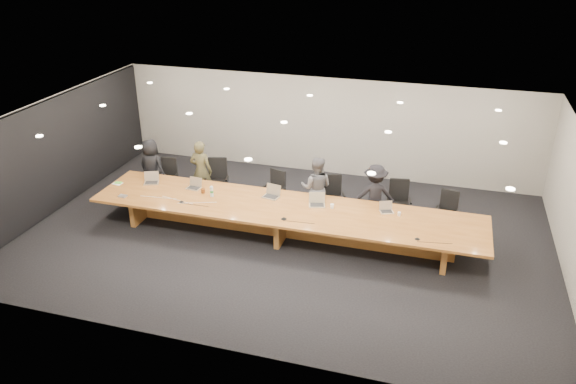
# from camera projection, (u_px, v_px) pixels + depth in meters

# --- Properties ---
(ground) EXTENTS (12.00, 12.00, 0.00)m
(ground) POSITION_uv_depth(u_px,v_px,m) (284.00, 236.00, 13.06)
(ground) COLOR black
(ground) RESTS_ON ground
(back_wall) EXTENTS (12.00, 0.02, 2.80)m
(back_wall) POSITION_uv_depth(u_px,v_px,m) (325.00, 126.00, 15.93)
(back_wall) COLOR beige
(back_wall) RESTS_ON ground
(left_wall_panel) EXTENTS (0.08, 7.84, 2.74)m
(left_wall_panel) POSITION_uv_depth(u_px,v_px,m) (57.00, 155.00, 14.00)
(left_wall_panel) COLOR black
(left_wall_panel) RESTS_ON ground
(conference_table) EXTENTS (9.00, 1.80, 0.75)m
(conference_table) POSITION_uv_depth(u_px,v_px,m) (284.00, 216.00, 12.84)
(conference_table) COLOR brown
(conference_table) RESTS_ON ground
(chair_far_left) EXTENTS (0.56, 0.56, 1.00)m
(chair_far_left) POSITION_uv_depth(u_px,v_px,m) (168.00, 177.00, 14.93)
(chair_far_left) COLOR black
(chair_far_left) RESTS_ON ground
(chair_left) EXTENTS (0.71, 0.71, 1.16)m
(chair_left) POSITION_uv_depth(u_px,v_px,m) (217.00, 181.00, 14.51)
(chair_left) COLOR black
(chair_left) RESTS_ON ground
(chair_mid_left) EXTENTS (0.69, 0.69, 1.06)m
(chair_mid_left) POSITION_uv_depth(u_px,v_px,m) (273.00, 191.00, 14.06)
(chair_mid_left) COLOR black
(chair_mid_left) RESTS_ON ground
(chair_mid_right) EXTENTS (0.72, 0.72, 1.11)m
(chair_mid_right) POSITION_uv_depth(u_px,v_px,m) (333.00, 198.00, 13.65)
(chair_mid_right) COLOR black
(chair_mid_right) RESTS_ON ground
(chair_right) EXTENTS (0.67, 0.67, 1.12)m
(chair_right) POSITION_uv_depth(u_px,v_px,m) (399.00, 203.00, 13.36)
(chair_right) COLOR black
(chair_right) RESTS_ON ground
(chair_far_right) EXTENTS (0.60, 0.60, 1.01)m
(chair_far_right) POSITION_uv_depth(u_px,v_px,m) (446.00, 212.00, 13.06)
(chair_far_right) COLOR black
(chair_far_right) RESTS_ON ground
(person_a) EXTENTS (0.82, 0.60, 1.53)m
(person_a) POSITION_uv_depth(u_px,v_px,m) (152.00, 167.00, 14.86)
(person_a) COLOR black
(person_a) RESTS_ON ground
(person_b) EXTENTS (0.60, 0.40, 1.64)m
(person_b) POSITION_uv_depth(u_px,v_px,m) (201.00, 171.00, 14.47)
(person_b) COLOR #3D3921
(person_b) RESTS_ON ground
(person_c) EXTENTS (0.81, 0.65, 1.58)m
(person_c) POSITION_uv_depth(u_px,v_px,m) (316.00, 188.00, 13.60)
(person_c) COLOR #4F4F51
(person_c) RESTS_ON ground
(person_d) EXTENTS (1.10, 0.79, 1.53)m
(person_d) POSITION_uv_depth(u_px,v_px,m) (375.00, 195.00, 13.29)
(person_d) COLOR black
(person_d) RESTS_ON ground
(laptop_a) EXTENTS (0.42, 0.37, 0.28)m
(laptop_a) POSITION_uv_depth(u_px,v_px,m) (151.00, 178.00, 13.88)
(laptop_a) COLOR tan
(laptop_a) RESTS_ON conference_table
(laptop_b) EXTENTS (0.35, 0.27, 0.26)m
(laptop_b) POSITION_uv_depth(u_px,v_px,m) (193.00, 184.00, 13.61)
(laptop_b) COLOR #BEAE91
(laptop_b) RESTS_ON conference_table
(laptop_c) EXTENTS (0.42, 0.34, 0.29)m
(laptop_c) POSITION_uv_depth(u_px,v_px,m) (271.00, 192.00, 13.15)
(laptop_c) COLOR tan
(laptop_c) RESTS_ON conference_table
(laptop_d) EXTENTS (0.42, 0.35, 0.29)m
(laptop_d) POSITION_uv_depth(u_px,v_px,m) (317.00, 200.00, 12.76)
(laptop_d) COLOR beige
(laptop_d) RESTS_ON conference_table
(laptop_e) EXTENTS (0.35, 0.31, 0.23)m
(laptop_e) POSITION_uv_depth(u_px,v_px,m) (387.00, 207.00, 12.48)
(laptop_e) COLOR #C3B295
(laptop_e) RESTS_ON conference_table
(water_bottle) EXTENTS (0.10, 0.10, 0.25)m
(water_bottle) POSITION_uv_depth(u_px,v_px,m) (212.00, 192.00, 13.21)
(water_bottle) COLOR #B2C3C0
(water_bottle) RESTS_ON conference_table
(amber_mug) EXTENTS (0.09, 0.09, 0.11)m
(amber_mug) POSITION_uv_depth(u_px,v_px,m) (203.00, 191.00, 13.42)
(amber_mug) COLOR #663312
(amber_mug) RESTS_ON conference_table
(paper_cup_near) EXTENTS (0.10, 0.10, 0.10)m
(paper_cup_near) POSITION_uv_depth(u_px,v_px,m) (332.00, 206.00, 12.68)
(paper_cup_near) COLOR white
(paper_cup_near) RESTS_ON conference_table
(paper_cup_far) EXTENTS (0.09, 0.09, 0.09)m
(paper_cup_far) POSITION_uv_depth(u_px,v_px,m) (399.00, 214.00, 12.35)
(paper_cup_far) COLOR silver
(paper_cup_far) RESTS_ON conference_table
(notepad) EXTENTS (0.24, 0.20, 0.01)m
(notepad) POSITION_uv_depth(u_px,v_px,m) (118.00, 183.00, 13.92)
(notepad) COLOR silver
(notepad) RESTS_ON conference_table
(lime_gadget) EXTENTS (0.18, 0.12, 0.03)m
(lime_gadget) POSITION_uv_depth(u_px,v_px,m) (118.00, 183.00, 13.91)
(lime_gadget) COLOR #52C334
(lime_gadget) RESTS_ON notepad
(av_box) EXTENTS (0.20, 0.16, 0.03)m
(av_box) POSITION_uv_depth(u_px,v_px,m) (123.00, 196.00, 13.24)
(av_box) COLOR #B4B4B9
(av_box) RESTS_ON conference_table
(mic_left) EXTENTS (0.15, 0.15, 0.03)m
(mic_left) POSITION_uv_depth(u_px,v_px,m) (182.00, 202.00, 12.98)
(mic_left) COLOR black
(mic_left) RESTS_ON conference_table
(mic_center) EXTENTS (0.13, 0.13, 0.03)m
(mic_center) POSITION_uv_depth(u_px,v_px,m) (284.00, 218.00, 12.22)
(mic_center) COLOR black
(mic_center) RESTS_ON conference_table
(mic_right) EXTENTS (0.12, 0.12, 0.03)m
(mic_right) POSITION_uv_depth(u_px,v_px,m) (417.00, 239.00, 11.43)
(mic_right) COLOR black
(mic_right) RESTS_ON conference_table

